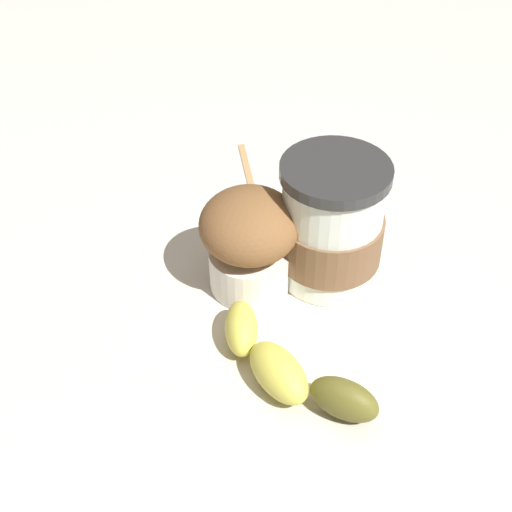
{
  "coord_description": "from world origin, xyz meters",
  "views": [
    {
      "loc": [
        0.42,
        0.15,
        0.44
      ],
      "look_at": [
        0.0,
        0.0,
        0.04
      ],
      "focal_mm": 50.0,
      "sensor_mm": 36.0,
      "label": 1
    }
  ],
  "objects": [
    {
      "name": "wooden_stirrer",
      "position": [
        -0.17,
        -0.07,
        0.0
      ],
      "size": [
        0.1,
        0.06,
        0.0
      ],
      "primitive_type": "cube",
      "rotation": [
        0.0,
        0.0,
        3.64
      ],
      "color": "tan",
      "rests_on": "ground_plane"
    },
    {
      "name": "muffin",
      "position": [
        -0.01,
        -0.01,
        0.05
      ],
      "size": [
        0.08,
        0.08,
        0.1
      ],
      "color": "white",
      "rests_on": "paper_napkin"
    },
    {
      "name": "banana",
      "position": [
        0.08,
        0.05,
        0.02
      ],
      "size": [
        0.09,
        0.15,
        0.03
      ],
      "color": "#D6CC4C",
      "rests_on": "paper_napkin"
    },
    {
      "name": "ground_plane",
      "position": [
        0.0,
        0.0,
        0.0
      ],
      "size": [
        3.0,
        3.0,
        0.0
      ],
      "primitive_type": "plane",
      "color": "beige"
    },
    {
      "name": "coffee_cup",
      "position": [
        -0.04,
        0.05,
        0.06
      ],
      "size": [
        0.09,
        0.09,
        0.12
      ],
      "color": "silver",
      "rests_on": "paper_napkin"
    },
    {
      "name": "paper_napkin",
      "position": [
        0.0,
        0.0,
        0.0
      ],
      "size": [
        0.26,
        0.26,
        0.0
      ],
      "primitive_type": "cube",
      "rotation": [
        0.0,
        0.0,
        0.16
      ],
      "color": "beige",
      "rests_on": "ground_plane"
    }
  ]
}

